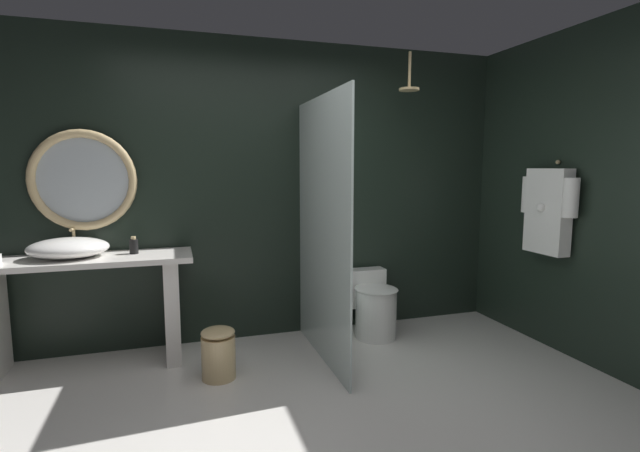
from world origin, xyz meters
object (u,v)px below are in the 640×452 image
at_px(vessel_sink, 69,248).
at_px(hanging_bathrobe, 548,208).
at_px(round_wall_mirror, 83,180).
at_px(waste_bin, 218,353).
at_px(toilet, 373,306).
at_px(rain_shower_head, 409,85).
at_px(soap_dispenser, 134,246).

height_order(vessel_sink, hanging_bathrobe, hanging_bathrobe).
xyz_separation_m(round_wall_mirror, waste_bin, (0.93, -0.72, -1.22)).
height_order(round_wall_mirror, toilet, round_wall_mirror).
relative_size(hanging_bathrobe, waste_bin, 2.02).
distance_m(vessel_sink, rain_shower_head, 3.03).
xyz_separation_m(rain_shower_head, toilet, (-0.31, 0.01, -1.95)).
relative_size(toilet, waste_bin, 1.51).
relative_size(rain_shower_head, hanging_bathrobe, 0.43).
xyz_separation_m(round_wall_mirror, rain_shower_head, (2.65, -0.27, 0.81)).
bearing_deg(toilet, round_wall_mirror, 173.65).
bearing_deg(vessel_sink, hanging_bathrobe, -11.27).
bearing_deg(waste_bin, hanging_bathrobe, -4.94).
height_order(hanging_bathrobe, waste_bin, hanging_bathrobe).
relative_size(soap_dispenser, toilet, 0.24).
relative_size(round_wall_mirror, waste_bin, 2.07).
bearing_deg(hanging_bathrobe, soap_dispenser, 166.67).
bearing_deg(rain_shower_head, round_wall_mirror, 174.21).
distance_m(round_wall_mirror, waste_bin, 1.70).
relative_size(vessel_sink, toilet, 0.97).
bearing_deg(waste_bin, rain_shower_head, 14.81).
bearing_deg(hanging_bathrobe, round_wall_mirror, 165.08).
bearing_deg(round_wall_mirror, vessel_sink, -112.31).
relative_size(hanging_bathrobe, toilet, 1.34).
bearing_deg(toilet, hanging_bathrobe, -29.32).
bearing_deg(vessel_sink, round_wall_mirror, 67.69).
relative_size(soap_dispenser, round_wall_mirror, 0.17).
distance_m(rain_shower_head, toilet, 1.97).
distance_m(toilet, waste_bin, 1.49).
height_order(soap_dispenser, rain_shower_head, rain_shower_head).
distance_m(soap_dispenser, waste_bin, 1.06).
bearing_deg(rain_shower_head, vessel_sink, 179.02).
distance_m(vessel_sink, hanging_bathrobe, 3.74).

